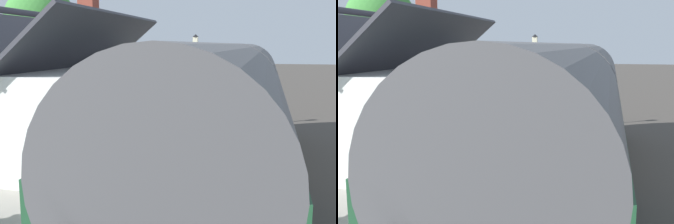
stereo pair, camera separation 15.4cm
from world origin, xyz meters
The scene contains 14 objects.
ground_plane centered at (0.00, 0.00, 0.00)m, with size 160.00×160.00×0.00m, color #423D38.
platform centered at (0.00, 3.68, 0.47)m, with size 32.00×5.35×0.95m, color gray.
platform_edge_coping centered at (0.00, 1.18, 0.96)m, with size 32.00×0.36×0.02m, color beige.
rail_near centered at (0.00, -1.62, 0.07)m, with size 52.00×0.08×0.14m, color gray.
rail_far centered at (0.00, -0.18, 0.07)m, with size 52.00×0.08×0.14m, color gray.
train centered at (-3.51, -0.90, 2.21)m, with size 17.01×2.73×4.32m.
station_building centered at (-3.65, 4.24, 2.41)m, with size 7.80×3.79×5.38m.
bench_platform_end centered at (7.36, 3.26, 1.42)m, with size 1.42×0.49×0.88m.
planter_edge_far centered at (2.73, 5.10, 1.21)m, with size 0.82×0.32×0.55m.
planter_bench_right centered at (6.35, 2.48, 1.37)m, with size 0.47×0.47×0.84m.
planter_edge_near centered at (9.86, 3.43, 1.33)m, with size 0.43×0.43×0.73m.
lamp_post_platform centered at (4.83, 1.65, 3.62)m, with size 0.32×0.50×3.84m.
station_sign_board centered at (3.81, 1.89, 2.14)m, with size 0.96×0.06×1.57m.
tree_behind_building centered at (8.89, 12.44, 5.53)m, with size 4.34×4.71×8.12m.
Camera 1 is at (-15.30, -1.85, 4.29)m, focal length 43.86 mm.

